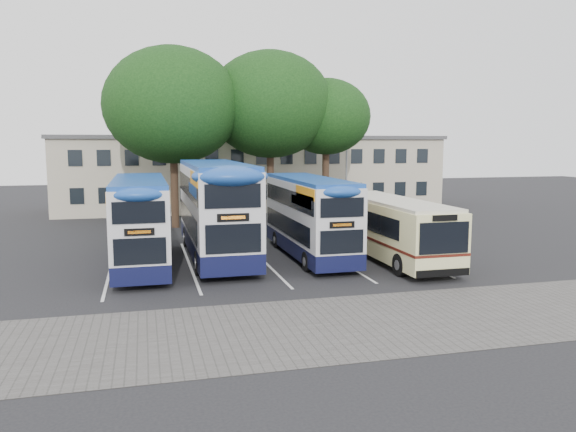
% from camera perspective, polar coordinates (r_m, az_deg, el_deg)
% --- Properties ---
extents(ground, '(120.00, 120.00, 0.00)m').
position_cam_1_polar(ground, '(23.46, 9.10, -6.48)').
color(ground, black).
rests_on(ground, ground).
extents(paving_strip, '(40.00, 6.00, 0.01)m').
position_cam_1_polar(paving_strip, '(18.28, 9.60, -10.51)').
color(paving_strip, '#595654').
rests_on(paving_strip, ground).
extents(bay_lines, '(14.12, 11.00, 0.01)m').
position_cam_1_polar(bay_lines, '(27.00, -2.54, -4.53)').
color(bay_lines, silver).
rests_on(bay_lines, ground).
extents(depot_building, '(32.40, 8.40, 6.20)m').
position_cam_1_polar(depot_building, '(48.77, -3.59, 4.55)').
color(depot_building, '#B6AD93').
rests_on(depot_building, ground).
extents(lamp_post, '(0.25, 1.05, 9.06)m').
position_cam_1_polar(lamp_post, '(43.55, 5.99, 6.72)').
color(lamp_post, gray).
rests_on(lamp_post, ground).
extents(tree_left, '(8.91, 8.91, 11.82)m').
position_cam_1_polar(tree_left, '(37.88, -11.66, 10.95)').
color(tree_left, black).
rests_on(tree_left, ground).
extents(tree_mid, '(8.66, 8.66, 11.92)m').
position_cam_1_polar(tree_mid, '(39.55, -1.84, 11.23)').
color(tree_mid, black).
rests_on(tree_mid, ground).
extents(tree_right, '(6.35, 6.35, 10.16)m').
position_cam_1_polar(tree_right, '(40.63, 3.90, 10.00)').
color(tree_right, black).
rests_on(tree_right, ground).
extents(bus_dd_left, '(2.33, 9.64, 4.01)m').
position_cam_1_polar(bus_dd_left, '(26.32, -14.80, -0.22)').
color(bus_dd_left, '#0E1034').
rests_on(bus_dd_left, ground).
extents(bus_dd_mid, '(2.71, 11.16, 4.65)m').
position_cam_1_polar(bus_dd_mid, '(27.66, -7.39, 1.07)').
color(bus_dd_mid, '#0E1034').
rests_on(bus_dd_mid, ground).
extents(bus_dd_right, '(2.28, 9.41, 3.92)m').
position_cam_1_polar(bus_dd_right, '(27.58, 2.16, 0.26)').
color(bus_dd_right, '#0E1034').
rests_on(bus_dd_right, ground).
extents(bus_single, '(2.50, 9.84, 2.94)m').
position_cam_1_polar(bus_single, '(27.52, 10.38, -0.92)').
color(bus_single, beige).
rests_on(bus_single, ground).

